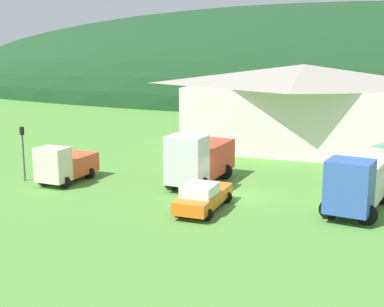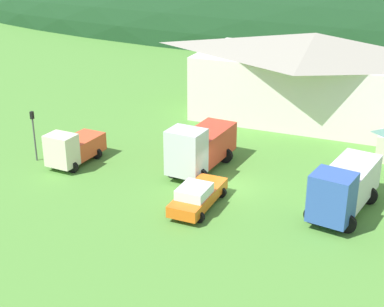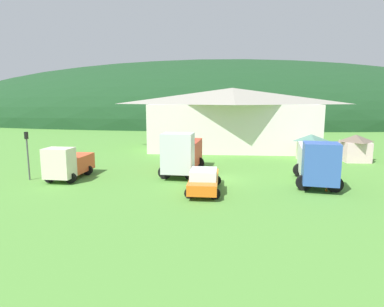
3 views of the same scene
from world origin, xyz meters
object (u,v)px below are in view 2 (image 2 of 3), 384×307
object	(u,v)px
depot_building	(312,75)
traffic_cone_near_pickup	(338,229)
service_pickup_orange	(197,196)
box_truck_blue	(344,187)
tow_truck_silver	(200,147)
traffic_light_west	(34,130)
light_truck_cream	(73,148)

from	to	relation	value
depot_building	traffic_cone_near_pickup	xyz separation A→B (m)	(5.85, -19.25, -3.94)
depot_building	traffic_cone_near_pickup	bearing A→B (deg)	-73.09
service_pickup_orange	box_truck_blue	bearing A→B (deg)	110.00
tow_truck_silver	traffic_light_west	distance (m)	12.22
depot_building	box_truck_blue	distance (m)	18.27
box_truck_blue	traffic_light_west	bearing A→B (deg)	-78.85
light_truck_cream	traffic_cone_near_pickup	xyz separation A→B (m)	(19.39, -1.93, -1.29)
depot_building	light_truck_cream	world-z (taller)	depot_building
depot_building	tow_truck_silver	size ratio (longest dim) A/B	3.07
traffic_light_west	depot_building	bearing A→B (deg)	47.22
service_pickup_orange	traffic_light_west	size ratio (longest dim) A/B	1.39
depot_building	service_pickup_orange	distance (m)	20.48
light_truck_cream	service_pickup_orange	xyz separation A→B (m)	(10.92, -2.75, -0.46)
depot_building	light_truck_cream	distance (m)	22.14
service_pickup_orange	light_truck_cream	bearing A→B (deg)	-103.09
depot_building	box_truck_blue	xyz separation A→B (m)	(5.68, -17.22, -2.19)
tow_truck_silver	box_truck_blue	xyz separation A→B (m)	(10.35, -2.51, -0.05)
light_truck_cream	service_pickup_orange	bearing A→B (deg)	79.64
box_truck_blue	service_pickup_orange	world-z (taller)	box_truck_blue
depot_building	traffic_light_west	distance (m)	24.32
depot_building	tow_truck_silver	xyz separation A→B (m)	(-4.68, -14.71, -2.14)
depot_building	light_truck_cream	xyz separation A→B (m)	(-13.54, -17.32, -2.66)
tow_truck_silver	traffic_cone_near_pickup	size ratio (longest dim) A/B	13.64
tow_truck_silver	traffic_cone_near_pickup	bearing A→B (deg)	71.17
tow_truck_silver	box_truck_blue	bearing A→B (deg)	80.85
traffic_light_west	traffic_cone_near_pickup	world-z (taller)	traffic_light_west
tow_truck_silver	service_pickup_orange	size ratio (longest dim) A/B	1.31
light_truck_cream	service_pickup_orange	distance (m)	11.27
depot_building	service_pickup_orange	world-z (taller)	depot_building
service_pickup_orange	traffic_cone_near_pickup	size ratio (longest dim) A/B	10.40
light_truck_cream	tow_truck_silver	distance (m)	9.25
service_pickup_orange	traffic_light_west	xyz separation A→B (m)	(-13.86, 2.26, 1.53)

